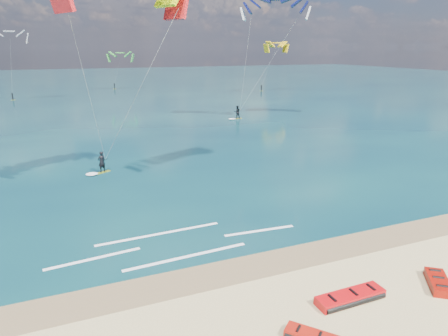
# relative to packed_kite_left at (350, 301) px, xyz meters

# --- Properties ---
(ground) EXTENTS (320.00, 320.00, 0.00)m
(ground) POSITION_rel_packed_kite_left_xyz_m (-5.12, 41.13, 0.00)
(ground) COLOR tan
(ground) RESTS_ON ground
(wet_sand_strip) EXTENTS (320.00, 2.40, 0.01)m
(wet_sand_strip) POSITION_rel_packed_kite_left_xyz_m (-5.12, 4.13, 0.00)
(wet_sand_strip) COLOR brown
(wet_sand_strip) RESTS_ON ground
(sea) EXTENTS (320.00, 200.00, 0.04)m
(sea) POSITION_rel_packed_kite_left_xyz_m (-5.12, 105.13, 0.02)
(sea) COLOR #0A2A39
(sea) RESTS_ON ground
(packed_kite_left) EXTENTS (3.37, 1.23, 0.44)m
(packed_kite_left) POSITION_rel_packed_kite_left_xyz_m (0.00, 0.00, 0.00)
(packed_kite_left) COLOR red
(packed_kite_left) RESTS_ON ground
(packed_kite_right) EXTENTS (2.27, 2.50, 0.43)m
(packed_kite_right) POSITION_rel_packed_kite_left_xyz_m (4.40, -0.59, 0.00)
(packed_kite_right) COLOR #9E1006
(packed_kite_right) RESTS_ON ground
(kitesurfer_main) EXTENTS (10.03, 9.43, 16.82)m
(kitesurfer_main) POSITION_rel_packed_kite_left_xyz_m (-6.82, 19.38, 8.70)
(kitesurfer_main) COLOR #BDDA19
(kitesurfer_main) RESTS_ON sea
(kitesurfer_far) EXTENTS (11.52, 7.95, 18.37)m
(kitesurfer_far) POSITION_rel_packed_kite_left_xyz_m (15.70, 40.65, 9.62)
(kitesurfer_far) COLOR gold
(kitesurfer_far) RESTS_ON sea
(shoreline_foam) EXTENTS (13.83, 3.65, 0.01)m
(shoreline_foam) POSITION_rel_packed_kite_left_xyz_m (-5.60, 7.68, 0.05)
(shoreline_foam) COLOR white
(shoreline_foam) RESTS_ON ground
(distant_kites) EXTENTS (93.90, 35.44, 13.98)m
(distant_kites) POSITION_rel_packed_kite_left_xyz_m (-14.28, 78.62, 6.02)
(distant_kites) COLOR #E9447F
(distant_kites) RESTS_ON ground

